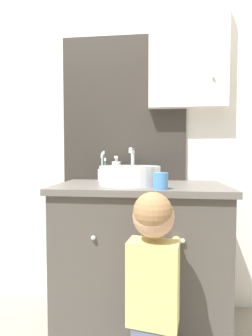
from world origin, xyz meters
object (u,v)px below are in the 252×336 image
(sink_basin, at_px, (130,175))
(soap_dispenser, at_px, (117,171))
(child_figure, at_px, (154,275))
(drinking_cup, at_px, (160,181))
(toothbrush_holder, at_px, (103,174))

(sink_basin, distance_m, soap_dispenser, 0.23)
(sink_basin, xyz_separation_m, child_figure, (0.14, -0.46, -0.39))
(child_figure, distance_m, drinking_cup, 0.46)
(sink_basin, distance_m, toothbrush_holder, 0.28)
(sink_basin, height_order, drinking_cup, sink_basin)
(toothbrush_holder, relative_size, drinking_cup, 2.36)
(toothbrush_holder, xyz_separation_m, soap_dispenser, (0.09, 0.01, 0.02))
(child_figure, bearing_deg, drinking_cup, 83.06)
(soap_dispenser, xyz_separation_m, child_figure, (0.26, -0.66, -0.40))
(sink_basin, relative_size, toothbrush_holder, 2.06)
(sink_basin, bearing_deg, soap_dispenser, 118.98)
(sink_basin, distance_m, drinking_cup, 0.26)
(toothbrush_holder, bearing_deg, drinking_cup, -45.71)
(drinking_cup, bearing_deg, sink_basin, 131.60)
(toothbrush_holder, bearing_deg, sink_basin, -43.14)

